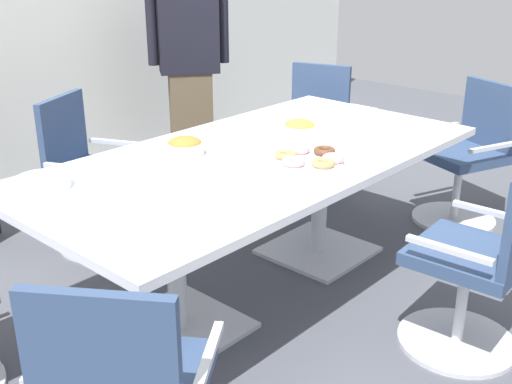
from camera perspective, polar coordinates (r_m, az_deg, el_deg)
name	(u,v)px	position (r m, az deg, el deg)	size (l,w,h in m)	color
ground_plane	(256,287)	(3.49, 0.00, -8.50)	(10.00, 10.00, 0.01)	#4C4F56
conference_table	(256,178)	(3.22, 0.00, 1.24)	(2.40, 1.20, 0.75)	silver
office_chair_0	(479,269)	(2.97, 19.26, -6.54)	(0.57, 0.57, 0.91)	silver
office_chair_1	(466,162)	(4.36, 18.27, 2.60)	(0.70, 0.70, 0.91)	silver
office_chair_2	(312,137)	(4.68, 5.03, 4.89)	(0.68, 0.68, 0.91)	silver
office_chair_3	(91,181)	(3.92, -14.51, 0.93)	(0.72, 0.72, 0.91)	silver
person_standing_1	(189,62)	(4.94, -5.99, 11.44)	(0.54, 0.44, 1.70)	brown
snack_bowl_pretzels	(185,146)	(3.18, -6.36, 4.09)	(0.19, 0.19, 0.09)	beige
snack_bowl_chips_yellow	(300,129)	(3.45, 3.91, 5.65)	(0.19, 0.19, 0.10)	white
donut_platter	(310,158)	(3.08, 4.80, 3.07)	(0.34, 0.33, 0.04)	white
plate_stack	(43,183)	(2.89, -18.52, 0.80)	(0.24, 0.24, 0.05)	white
napkin_pile	(357,114)	(3.85, 9.01, 6.87)	(0.18, 0.18, 0.07)	white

